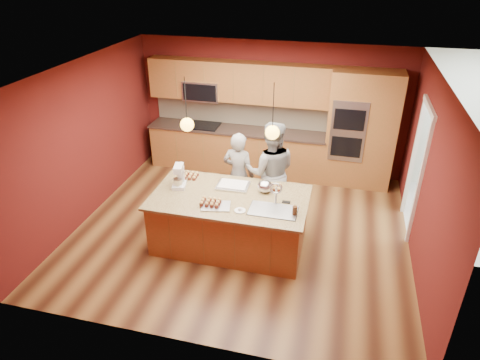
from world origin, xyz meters
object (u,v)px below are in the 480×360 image
(mixing_bowl, at_px, (265,186))
(stand_mixer, at_px, (179,178))
(island, at_px, (231,220))
(person_left, at_px, (239,175))
(person_right, at_px, (270,172))

(mixing_bowl, bearing_deg, stand_mixer, -172.73)
(island, relative_size, stand_mixer, 6.41)
(mixing_bowl, bearing_deg, island, -149.78)
(stand_mixer, distance_m, mixing_bowl, 1.37)
(island, xyz_separation_m, person_left, (-0.11, 0.93, 0.33))
(stand_mixer, relative_size, mixing_bowl, 1.58)
(person_left, bearing_deg, mixing_bowl, 140.41)
(island, relative_size, person_left, 1.54)
(person_right, bearing_deg, stand_mixer, 20.42)
(island, xyz_separation_m, mixing_bowl, (0.48, 0.28, 0.53))
(person_left, height_order, stand_mixer, person_left)
(island, relative_size, person_right, 1.33)
(person_right, bearing_deg, island, 52.71)
(person_left, relative_size, person_right, 0.86)
(stand_mixer, bearing_deg, person_left, 35.09)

